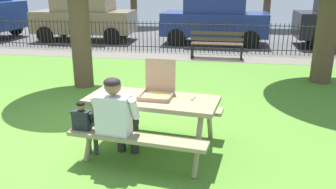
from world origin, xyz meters
The scene contains 12 objects.
ground centered at (0.00, 1.39, -0.01)m, with size 28.00×10.78×0.02m, color #558B2F.
cobblestone_walkway centered at (0.00, 6.08, 0.00)m, with size 28.00×1.40×0.01m, color slate.
street_asphalt centered at (0.00, 10.18, -0.01)m, with size 28.00×6.80×0.01m, color #515154.
picnic_table_foreground centered at (1.17, -0.45, 0.60)m, with size 1.97×1.70×0.79m.
pizza_box_open centered at (1.23, -0.34, 0.86)m, with size 0.46×0.49×0.49m.
pizza_slice_on_table centered at (1.66, -0.38, 0.78)m, with size 0.23×0.18×0.02m.
adult_at_table centered at (0.81, -0.91, 0.66)m, with size 0.63×0.63×1.19m.
child_at_table centered at (0.36, -0.88, 0.51)m, with size 0.34×0.34×0.84m.
iron_fence_streetside centered at (0.00, 6.78, 0.52)m, with size 23.27×0.03×1.02m.
park_bench_center centered at (1.90, 5.95, 0.42)m, with size 1.61×0.49×0.85m.
parked_car_left centered at (-3.42, 8.59, 1.01)m, with size 3.95×1.92×1.98m.
parked_car_center centered at (1.73, 8.59, 1.01)m, with size 3.96×1.94×1.98m.
Camera 1 is at (2.10, -4.88, 2.29)m, focal length 37.28 mm.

